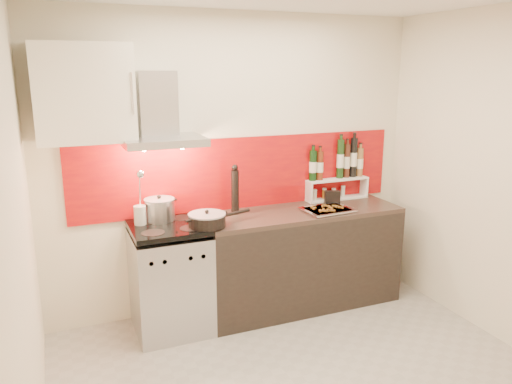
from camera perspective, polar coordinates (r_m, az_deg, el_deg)
name	(u,v)px	position (r m, az deg, el deg)	size (l,w,h in m)	color
floor	(308,382)	(3.74, 5.93, -20.79)	(3.40, 3.40, 0.00)	#9E9991
back_wall	(237,164)	(4.43, -2.22, 3.18)	(3.40, 0.02, 2.60)	silver
left_wall	(18,236)	(2.82, -25.51, -4.53)	(0.02, 2.80, 2.60)	silver
right_wall	(510,180)	(4.26, 27.01, 1.21)	(0.02, 2.80, 2.60)	silver
backsplash	(243,173)	(4.45, -1.55, 2.19)	(3.00, 0.02, 0.64)	maroon
range_stove	(171,279)	(4.22, -9.73, -9.82)	(0.60, 0.60, 0.91)	#B7B7BA
counter	(300,258)	(4.60, 5.10, -7.49)	(1.80, 0.60, 0.90)	black
range_hood	(160,119)	(4.02, -10.95, 8.22)	(0.62, 0.50, 0.61)	#B7B7BA
upper_cabinet	(84,93)	(3.92, -19.07, 10.61)	(0.70, 0.35, 0.72)	white
stock_pot	(160,209)	(4.17, -10.96, -1.96)	(0.25, 0.25, 0.22)	#B7B7BA
saute_pan	(208,220)	(3.97, -5.54, -3.17)	(0.56, 0.30, 0.14)	black
utensil_jar	(140,209)	(4.07, -13.10, -1.93)	(0.10, 0.15, 0.47)	silver
pepper_mill	(235,190)	(4.28, -2.41, 0.21)	(0.07, 0.07, 0.43)	black
step_shelf	(338,172)	(4.84, 9.33, 2.31)	(0.63, 0.17, 0.58)	white
caddy_box	(332,197)	(4.70, 8.71, -0.59)	(0.14, 0.06, 0.12)	black
baking_tray	(327,210)	(4.45, 8.14, -2.00)	(0.44, 0.35, 0.03)	silver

